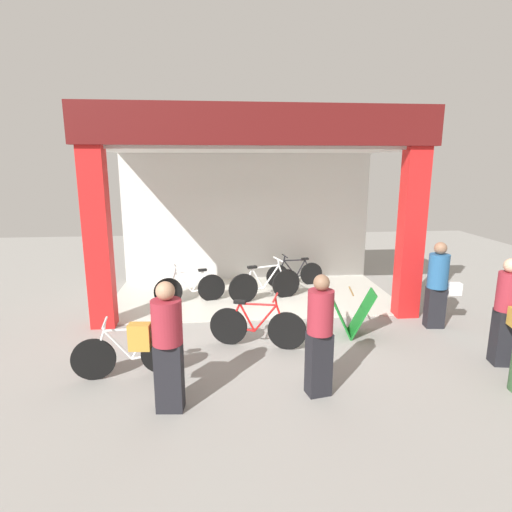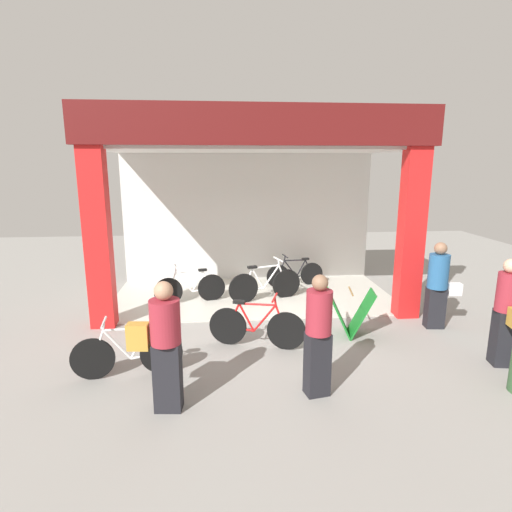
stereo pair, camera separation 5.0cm
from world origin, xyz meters
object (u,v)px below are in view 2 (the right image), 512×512
(bicycle_inside_2, at_px, (295,274))
(pedestrian_3, at_px, (438,284))
(bicycle_inside_0, at_px, (265,284))
(bicycle_parked_0, at_px, (256,326))
(pedestrian_1, at_px, (164,344))
(sandwich_board_sign, at_px, (350,313))
(pedestrian_0, at_px, (318,334))
(bicycle_parked_1, at_px, (128,354))
(pedestrian_2, at_px, (505,312))
(bicycle_inside_1, at_px, (190,288))

(bicycle_inside_2, xyz_separation_m, pedestrian_3, (2.18, -2.93, 0.53))
(bicycle_inside_0, xyz_separation_m, bicycle_parked_0, (-0.42, -2.43, -0.02))
(bicycle_inside_2, bearing_deg, pedestrian_1, -116.49)
(sandwich_board_sign, distance_m, pedestrian_1, 3.71)
(pedestrian_0, height_order, pedestrian_1, pedestrian_1)
(bicycle_parked_0, relative_size, bicycle_parked_1, 1.01)
(bicycle_parked_1, distance_m, pedestrian_2, 5.72)
(bicycle_parked_0, distance_m, bicycle_parked_1, 2.14)
(bicycle_parked_1, height_order, pedestrian_2, pedestrian_2)
(bicycle_inside_2, bearing_deg, pedestrian_3, -53.43)
(bicycle_inside_2, xyz_separation_m, bicycle_parked_0, (-1.31, -3.50, 0.04))
(bicycle_inside_0, distance_m, pedestrian_1, 4.55)
(bicycle_inside_1, relative_size, pedestrian_0, 0.93)
(bicycle_inside_1, distance_m, bicycle_parked_0, 2.72)
(bicycle_inside_1, height_order, pedestrian_2, pedestrian_2)
(bicycle_inside_0, height_order, bicycle_inside_1, bicycle_inside_0)
(bicycle_inside_0, height_order, pedestrian_1, pedestrian_1)
(pedestrian_1, distance_m, pedestrian_3, 5.32)
(bicycle_inside_2, distance_m, bicycle_parked_0, 3.73)
(bicycle_parked_1, bearing_deg, pedestrian_3, 14.34)
(bicycle_inside_0, distance_m, pedestrian_3, 3.62)
(pedestrian_3, bearing_deg, sandwich_board_sign, -172.44)
(bicycle_parked_0, bearing_deg, pedestrian_2, -14.87)
(pedestrian_2, bearing_deg, pedestrian_1, -171.36)
(bicycle_inside_1, xyz_separation_m, pedestrian_3, (4.75, -1.84, 0.51))
(bicycle_parked_0, distance_m, pedestrian_2, 3.88)
(bicycle_inside_1, height_order, pedestrian_1, pedestrian_1)
(bicycle_inside_1, xyz_separation_m, pedestrian_0, (1.95, -3.97, 0.52))
(sandwich_board_sign, height_order, pedestrian_0, pedestrian_0)
(bicycle_inside_0, bearing_deg, bicycle_inside_2, 50.14)
(pedestrian_1, bearing_deg, sandwich_board_sign, 34.44)
(bicycle_inside_2, height_order, bicycle_parked_1, bicycle_parked_1)
(bicycle_inside_2, distance_m, pedestrian_0, 5.13)
(bicycle_inside_2, bearing_deg, bicycle_inside_0, -129.86)
(bicycle_parked_1, relative_size, sandwich_board_sign, 1.75)
(bicycle_parked_1, distance_m, pedestrian_1, 1.26)
(pedestrian_3, bearing_deg, pedestrian_1, -154.21)
(bicycle_inside_2, distance_m, bicycle_parked_1, 5.43)
(bicycle_parked_1, bearing_deg, sandwich_board_sign, 17.43)
(sandwich_board_sign, relative_size, pedestrian_2, 0.54)
(pedestrian_2, relative_size, pedestrian_3, 1.02)
(bicycle_inside_0, xyz_separation_m, pedestrian_2, (3.30, -3.41, 0.49))
(pedestrian_2, bearing_deg, bicycle_parked_1, 178.43)
(pedestrian_1, bearing_deg, bicycle_inside_1, 89.46)
(bicycle_parked_1, bearing_deg, pedestrian_1, -54.17)
(pedestrian_3, bearing_deg, pedestrian_2, -81.37)
(bicycle_inside_2, xyz_separation_m, bicycle_parked_1, (-3.28, -4.33, 0.02))
(bicycle_parked_0, distance_m, pedestrian_1, 2.25)
(bicycle_inside_0, xyz_separation_m, bicycle_inside_2, (0.89, 1.07, -0.05))
(bicycle_inside_0, distance_m, bicycle_inside_1, 1.68)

